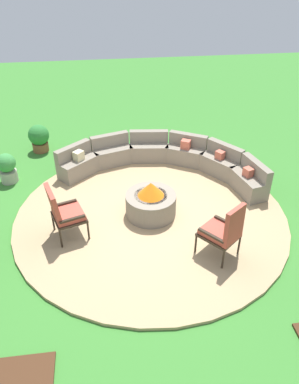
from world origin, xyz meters
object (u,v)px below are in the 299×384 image
(curved_stone_bench, at_px, (165,160))
(lounge_chair_front_left, at_px, (63,211))
(potted_plant_2, at_px, (39,137))
(potted_plant_3, at_px, (7,167))
(lounge_chair_front_right, at_px, (224,231))
(fire_pit, at_px, (151,202))

(curved_stone_bench, bearing_deg, lounge_chair_front_left, -136.08)
(curved_stone_bench, relative_size, lounge_chair_front_left, 4.14)
(lounge_chair_front_left, distance_m, potted_plant_2, 3.73)
(potted_plant_2, relative_size, potted_plant_3, 1.03)
(lounge_chair_front_right, xyz_separation_m, potted_plant_3, (-4.09, 3.07, -0.25))
(fire_pit, relative_size, lounge_chair_front_right, 0.91)
(fire_pit, distance_m, lounge_chair_front_left, 1.72)
(fire_pit, bearing_deg, lounge_chair_front_left, -164.45)
(lounge_chair_front_left, relative_size, lounge_chair_front_right, 0.99)
(lounge_chair_front_right, relative_size, potted_plant_2, 1.53)
(lounge_chair_front_left, bearing_deg, fire_pit, 87.10)
(curved_stone_bench, xyz_separation_m, lounge_chair_front_left, (-2.19, -2.11, 0.27))
(potted_plant_2, bearing_deg, potted_plant_3, -111.06)
(fire_pit, relative_size, curved_stone_bench, 0.22)
(potted_plant_2, xyz_separation_m, potted_plant_3, (-0.56, -1.44, -0.02))
(curved_stone_bench, distance_m, potted_plant_3, 3.59)
(fire_pit, bearing_deg, potted_plant_3, 150.34)
(curved_stone_bench, height_order, lounge_chair_front_right, lounge_chair_front_right)
(lounge_chair_front_left, height_order, potted_plant_2, lounge_chair_front_left)
(curved_stone_bench, height_order, potted_plant_3, curved_stone_bench)
(lounge_chair_front_left, xyz_separation_m, lounge_chair_front_right, (2.69, -0.89, -0.00))
(fire_pit, xyz_separation_m, lounge_chair_front_left, (-1.64, -0.46, 0.27))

